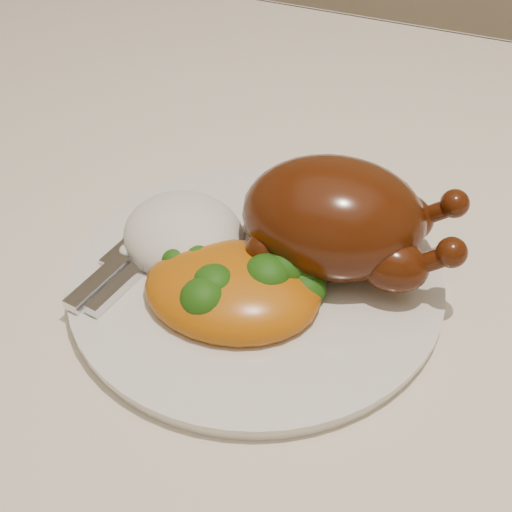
% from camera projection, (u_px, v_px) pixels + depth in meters
% --- Properties ---
extents(dining_table, '(1.60, 0.90, 0.76)m').
position_uv_depth(dining_table, '(256.00, 321.00, 0.71)').
color(dining_table, brown).
rests_on(dining_table, floor).
extents(tablecloth, '(1.73, 1.03, 0.18)m').
position_uv_depth(tablecloth, '(256.00, 268.00, 0.66)').
color(tablecloth, silver).
rests_on(tablecloth, dining_table).
extents(dinner_plate, '(0.35, 0.35, 0.01)m').
position_uv_depth(dinner_plate, '(256.00, 279.00, 0.60)').
color(dinner_plate, silver).
rests_on(dinner_plate, tablecloth).
extents(roast_chicken, '(0.19, 0.14, 0.10)m').
position_uv_depth(roast_chicken, '(339.00, 219.00, 0.58)').
color(roast_chicken, '#4C1A08').
rests_on(roast_chicken, dinner_plate).
extents(rice_mound, '(0.14, 0.13, 0.06)m').
position_uv_depth(rice_mound, '(184.00, 236.00, 0.62)').
color(rice_mound, white).
rests_on(rice_mound, dinner_plate).
extents(mac_and_cheese, '(0.16, 0.13, 0.06)m').
position_uv_depth(mac_and_cheese, '(243.00, 288.00, 0.57)').
color(mac_and_cheese, orange).
rests_on(mac_and_cheese, dinner_plate).
extents(cutlery, '(0.04, 0.16, 0.01)m').
position_uv_depth(cutlery, '(123.00, 266.00, 0.60)').
color(cutlery, silver).
rests_on(cutlery, dinner_plate).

